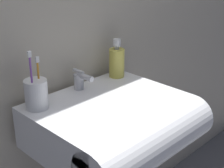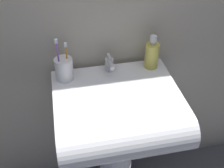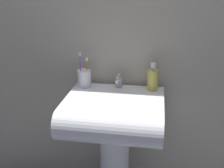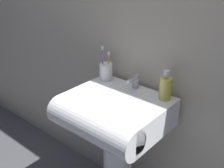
# 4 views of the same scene
# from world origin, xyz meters

# --- Properties ---
(wall_back) EXTENTS (5.00, 0.05, 2.40)m
(wall_back) POSITION_xyz_m (0.00, 0.25, 1.20)
(wall_back) COLOR #B7AD99
(wall_back) RESTS_ON ground
(sink_pedestal) EXTENTS (0.17, 0.17, 0.67)m
(sink_pedestal) POSITION_xyz_m (0.00, 0.00, 0.34)
(sink_pedestal) COLOR white
(sink_pedestal) RESTS_ON ground
(sink_basin) EXTENTS (0.54, 0.49, 0.16)m
(sink_basin) POSITION_xyz_m (0.00, -0.06, 0.75)
(sink_basin) COLOR white
(sink_basin) RESTS_ON sink_pedestal
(faucet) EXTENTS (0.04, 0.10, 0.08)m
(faucet) POSITION_xyz_m (0.00, 0.15, 0.88)
(faucet) COLOR #B7B7BC
(faucet) RESTS_ON sink_basin
(toothbrush_cup) EXTENTS (0.08, 0.08, 0.21)m
(toothbrush_cup) POSITION_xyz_m (-0.21, 0.14, 0.89)
(toothbrush_cup) COLOR white
(toothbrush_cup) RESTS_ON sink_basin
(soap_bottle) EXTENTS (0.06, 0.06, 0.16)m
(soap_bottle) POSITION_xyz_m (0.20, 0.15, 0.90)
(soap_bottle) COLOR gold
(soap_bottle) RESTS_ON sink_basin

